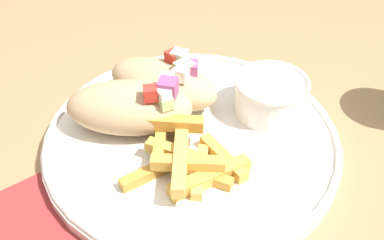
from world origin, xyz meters
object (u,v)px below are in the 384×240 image
Objects in this scene: pita_sandwich_far at (164,83)px; sauce_ramekin at (271,94)px; fries_pile at (186,157)px; plate at (192,138)px; pita_sandwich_near at (131,107)px.

pita_sandwich_far reaches higher than sauce_ramekin.
sauce_ramekin is (0.01, 0.12, 0.01)m from fries_pile.
sauce_ramekin is (0.09, 0.06, -0.00)m from pita_sandwich_far.
plate is 2.46× the size of fries_pile.
pita_sandwich_near is at bearing -149.45° from plate.
pita_sandwich_far is at bearing 161.55° from plate.
fries_pile is (0.09, -0.06, -0.01)m from pita_sandwich_far.
fries_pile is (0.08, -0.00, -0.01)m from pita_sandwich_near.
pita_sandwich_near is 1.78× the size of sauce_ramekin.
pita_sandwich_near reaches higher than plate.
sauce_ramekin is at bearing 12.13° from pita_sandwich_near.
pita_sandwich_near is at bearing -100.88° from pita_sandwich_far.
sauce_ramekin is (0.03, 0.08, 0.03)m from plate.
pita_sandwich_near reaches higher than pita_sandwich_far.
pita_sandwich_near reaches higher than sauce_ramekin.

